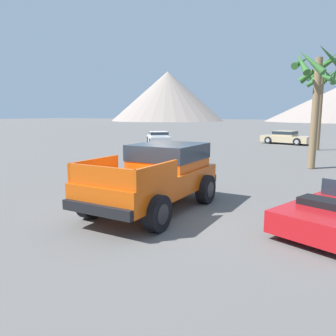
% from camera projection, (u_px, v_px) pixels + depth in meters
% --- Properties ---
extents(ground_plane, '(320.00, 320.00, 0.00)m').
position_uv_depth(ground_plane, '(156.00, 216.00, 9.05)').
color(ground_plane, '#5B5956').
extents(orange_pickup_truck, '(2.62, 5.07, 1.87)m').
position_uv_depth(orange_pickup_truck, '(158.00, 172.00, 9.74)').
color(orange_pickup_truck, '#CC4C0C').
rests_on(orange_pickup_truck, ground_plane).
extents(parked_car_tan, '(4.66, 2.81, 1.23)m').
position_uv_depth(parked_car_tan, '(286.00, 137.00, 30.49)').
color(parked_car_tan, tan).
rests_on(parked_car_tan, ground_plane).
extents(parked_car_white, '(3.80, 4.33, 1.17)m').
position_uv_depth(parked_car_white, '(159.00, 138.00, 30.51)').
color(parked_car_white, white).
rests_on(parked_car_white, ground_plane).
extents(palm_tree_tall, '(2.49, 2.82, 6.22)m').
position_uv_depth(palm_tree_tall, '(321.00, 88.00, 24.63)').
color(palm_tree_tall, brown).
rests_on(palm_tree_tall, ground_plane).
extents(palm_tree_short, '(2.80, 2.91, 6.01)m').
position_uv_depth(palm_tree_short, '(319.00, 78.00, 16.15)').
color(palm_tree_short, brown).
rests_on(palm_tree_short, ground_plane).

